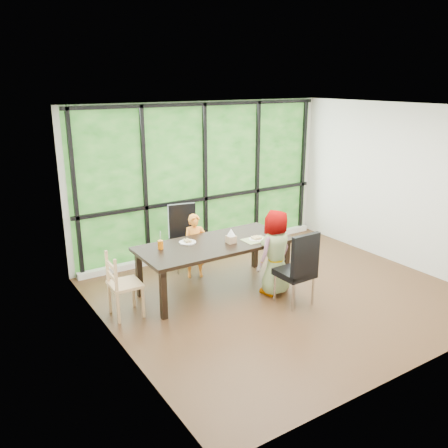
{
  "coord_description": "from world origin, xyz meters",
  "views": [
    {
      "loc": [
        -4.12,
        -4.88,
        3.06
      ],
      "look_at": [
        -0.64,
        0.57,
        1.05
      ],
      "focal_mm": 37.56,
      "sensor_mm": 36.0,
      "label": 1
    }
  ],
  "objects_px": {
    "dining_table": "(215,266)",
    "child_toddler": "(195,246)",
    "white_mug": "(270,227)",
    "tissue_box": "(231,239)",
    "chair_window_leather": "(185,238)",
    "plate_near": "(256,239)",
    "green_cup": "(279,233)",
    "plate_far": "(188,242)",
    "chair_end_beech": "(125,284)",
    "orange_cup": "(160,245)",
    "child_older": "(274,253)",
    "chair_interior_leather": "(295,268)"
  },
  "relations": [
    {
      "from": "chair_end_beech",
      "to": "child_toddler",
      "type": "xyz_separation_m",
      "value": [
        1.42,
        0.65,
        0.07
      ]
    },
    {
      "from": "chair_end_beech",
      "to": "plate_far",
      "type": "xyz_separation_m",
      "value": [
        1.09,
        0.26,
        0.31
      ]
    },
    {
      "from": "plate_far",
      "to": "plate_near",
      "type": "xyz_separation_m",
      "value": [
        0.94,
        -0.43,
        -0.0
      ]
    },
    {
      "from": "tissue_box",
      "to": "child_toddler",
      "type": "bearing_deg",
      "value": 105.8
    },
    {
      "from": "plate_near",
      "to": "plate_far",
      "type": "bearing_deg",
      "value": 155.13
    },
    {
      "from": "plate_far",
      "to": "plate_near",
      "type": "height_order",
      "value": "plate_far"
    },
    {
      "from": "child_older",
      "to": "plate_far",
      "type": "height_order",
      "value": "child_older"
    },
    {
      "from": "plate_far",
      "to": "chair_interior_leather",
      "type": "bearing_deg",
      "value": -48.93
    },
    {
      "from": "chair_window_leather",
      "to": "chair_interior_leather",
      "type": "height_order",
      "value": "same"
    },
    {
      "from": "chair_window_leather",
      "to": "green_cup",
      "type": "bearing_deg",
      "value": -40.73
    },
    {
      "from": "chair_interior_leather",
      "to": "orange_cup",
      "type": "relative_size",
      "value": 8.63
    },
    {
      "from": "dining_table",
      "to": "child_toddler",
      "type": "bearing_deg",
      "value": 90.0
    },
    {
      "from": "chair_window_leather",
      "to": "green_cup",
      "type": "height_order",
      "value": "chair_window_leather"
    },
    {
      "from": "chair_interior_leather",
      "to": "white_mug",
      "type": "distance_m",
      "value": 1.12
    },
    {
      "from": "dining_table",
      "to": "white_mug",
      "type": "xyz_separation_m",
      "value": [
        1.06,
        0.05,
        0.42
      ]
    },
    {
      "from": "white_mug",
      "to": "dining_table",
      "type": "bearing_deg",
      "value": -177.11
    },
    {
      "from": "white_mug",
      "to": "child_older",
      "type": "bearing_deg",
      "value": -122.17
    },
    {
      "from": "chair_interior_leather",
      "to": "chair_end_beech",
      "type": "xyz_separation_m",
      "value": [
        -2.13,
        0.94,
        -0.09
      ]
    },
    {
      "from": "white_mug",
      "to": "orange_cup",
      "type": "bearing_deg",
      "value": 175.59
    },
    {
      "from": "chair_end_beech",
      "to": "green_cup",
      "type": "xyz_separation_m",
      "value": [
        2.39,
        -0.25,
        0.36
      ]
    },
    {
      "from": "plate_near",
      "to": "green_cup",
      "type": "height_order",
      "value": "green_cup"
    },
    {
      "from": "child_toddler",
      "to": "chair_end_beech",
      "type": "bearing_deg",
      "value": -133.18
    },
    {
      "from": "chair_window_leather",
      "to": "chair_end_beech",
      "type": "relative_size",
      "value": 1.2
    },
    {
      "from": "plate_near",
      "to": "tissue_box",
      "type": "relative_size",
      "value": 1.76
    },
    {
      "from": "plate_near",
      "to": "dining_table",
      "type": "bearing_deg",
      "value": 160.32
    },
    {
      "from": "plate_near",
      "to": "white_mug",
      "type": "bearing_deg",
      "value": 30.28
    },
    {
      "from": "chair_window_leather",
      "to": "plate_far",
      "type": "height_order",
      "value": "chair_window_leather"
    },
    {
      "from": "child_older",
      "to": "plate_near",
      "type": "height_order",
      "value": "child_older"
    },
    {
      "from": "chair_interior_leather",
      "to": "child_older",
      "type": "height_order",
      "value": "child_older"
    },
    {
      "from": "chair_interior_leather",
      "to": "orange_cup",
      "type": "height_order",
      "value": "chair_interior_leather"
    },
    {
      "from": "chair_window_leather",
      "to": "chair_interior_leather",
      "type": "distance_m",
      "value": 2.05
    },
    {
      "from": "dining_table",
      "to": "plate_near",
      "type": "distance_m",
      "value": 0.75
    },
    {
      "from": "child_toddler",
      "to": "child_older",
      "type": "distance_m",
      "value": 1.36
    },
    {
      "from": "chair_interior_leather",
      "to": "plate_far",
      "type": "bearing_deg",
      "value": -50.28
    },
    {
      "from": "chair_end_beech",
      "to": "tissue_box",
      "type": "xyz_separation_m",
      "value": [
        1.63,
        -0.09,
        0.35
      ]
    },
    {
      "from": "child_toddler",
      "to": "plate_near",
      "type": "relative_size",
      "value": 4.66
    },
    {
      "from": "chair_window_leather",
      "to": "plate_near",
      "type": "distance_m",
      "value": 1.33
    },
    {
      "from": "dining_table",
      "to": "tissue_box",
      "type": "distance_m",
      "value": 0.49
    },
    {
      "from": "chair_window_leather",
      "to": "child_toddler",
      "type": "distance_m",
      "value": 0.35
    },
    {
      "from": "plate_near",
      "to": "green_cup",
      "type": "distance_m",
      "value": 0.38
    },
    {
      "from": "child_older",
      "to": "white_mug",
      "type": "relative_size",
      "value": 13.26
    },
    {
      "from": "white_mug",
      "to": "tissue_box",
      "type": "relative_size",
      "value": 0.76
    },
    {
      "from": "dining_table",
      "to": "plate_far",
      "type": "relative_size",
      "value": 9.14
    },
    {
      "from": "chair_interior_leather",
      "to": "plate_far",
      "type": "xyz_separation_m",
      "value": [
        -1.04,
        1.2,
        0.22
      ]
    },
    {
      "from": "chair_end_beech",
      "to": "green_cup",
      "type": "distance_m",
      "value": 2.43
    },
    {
      "from": "child_older",
      "to": "white_mug",
      "type": "distance_m",
      "value": 0.75
    },
    {
      "from": "child_older",
      "to": "child_toddler",
      "type": "bearing_deg",
      "value": -73.06
    },
    {
      "from": "chair_interior_leather",
      "to": "plate_near",
      "type": "bearing_deg",
      "value": -83.38
    },
    {
      "from": "green_cup",
      "to": "white_mug",
      "type": "height_order",
      "value": "green_cup"
    },
    {
      "from": "chair_window_leather",
      "to": "child_toddler",
      "type": "xyz_separation_m",
      "value": [
        -0.02,
        -0.35,
        -0.02
      ]
    }
  ]
}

